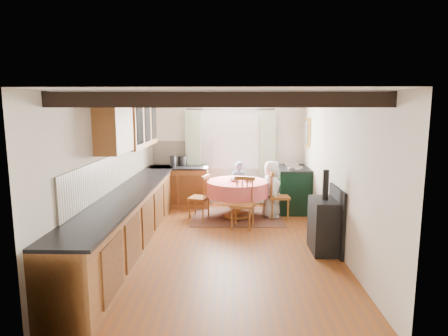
{
  "coord_description": "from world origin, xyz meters",
  "views": [
    {
      "loc": [
        0.16,
        -5.96,
        2.23
      ],
      "look_at": [
        0.0,
        0.8,
        1.15
      ],
      "focal_mm": 30.36,
      "sensor_mm": 36.0,
      "label": 1
    }
  ],
  "objects_px": {
    "cast_iron_stove": "(325,211)",
    "child_far": "(239,185)",
    "chair_left": "(199,196)",
    "chair_right": "(279,195)",
    "chair_near": "(243,203)",
    "aga_range": "(293,188)",
    "cup": "(238,180)",
    "dining_table": "(237,199)",
    "child_right": "(271,189)"
  },
  "relations": [
    {
      "from": "dining_table",
      "to": "child_right",
      "type": "relative_size",
      "value": 1.07
    },
    {
      "from": "cast_iron_stove",
      "to": "dining_table",
      "type": "bearing_deg",
      "value": 125.44
    },
    {
      "from": "chair_left",
      "to": "child_far",
      "type": "height_order",
      "value": "child_far"
    },
    {
      "from": "cast_iron_stove",
      "to": "child_right",
      "type": "relative_size",
      "value": 1.11
    },
    {
      "from": "chair_left",
      "to": "child_far",
      "type": "xyz_separation_m",
      "value": [
        0.83,
        0.8,
        0.08
      ]
    },
    {
      "from": "chair_near",
      "to": "dining_table",
      "type": "bearing_deg",
      "value": 110.95
    },
    {
      "from": "dining_table",
      "to": "cup",
      "type": "xyz_separation_m",
      "value": [
        0.0,
        -0.1,
        0.42
      ]
    },
    {
      "from": "cup",
      "to": "chair_left",
      "type": "bearing_deg",
      "value": 176.29
    },
    {
      "from": "chair_right",
      "to": "child_far",
      "type": "xyz_separation_m",
      "value": [
        -0.79,
        0.82,
        0.04
      ]
    },
    {
      "from": "cast_iron_stove",
      "to": "aga_range",
      "type": "bearing_deg",
      "value": 92.6
    },
    {
      "from": "dining_table",
      "to": "child_right",
      "type": "distance_m",
      "value": 0.73
    },
    {
      "from": "dining_table",
      "to": "aga_range",
      "type": "xyz_separation_m",
      "value": [
        1.21,
        0.57,
        0.11
      ]
    },
    {
      "from": "chair_right",
      "to": "cup",
      "type": "relative_size",
      "value": 10.23
    },
    {
      "from": "chair_near",
      "to": "cast_iron_stove",
      "type": "xyz_separation_m",
      "value": [
        1.23,
        -1.14,
        0.17
      ]
    },
    {
      "from": "chair_left",
      "to": "aga_range",
      "type": "xyz_separation_m",
      "value": [
        2.0,
        0.61,
        0.04
      ]
    },
    {
      "from": "chair_left",
      "to": "aga_range",
      "type": "distance_m",
      "value": 2.09
    },
    {
      "from": "cup",
      "to": "chair_right",
      "type": "bearing_deg",
      "value": 2.17
    },
    {
      "from": "dining_table",
      "to": "child_far",
      "type": "xyz_separation_m",
      "value": [
        0.04,
        0.75,
        0.15
      ]
    },
    {
      "from": "child_far",
      "to": "dining_table",
      "type": "bearing_deg",
      "value": 87.87
    },
    {
      "from": "aga_range",
      "to": "child_right",
      "type": "xyz_separation_m",
      "value": [
        -0.52,
        -0.54,
        0.1
      ]
    },
    {
      "from": "chair_left",
      "to": "chair_right",
      "type": "bearing_deg",
      "value": 106.6
    },
    {
      "from": "cast_iron_stove",
      "to": "child_far",
      "type": "distance_m",
      "value": 2.91
    },
    {
      "from": "chair_right",
      "to": "child_far",
      "type": "distance_m",
      "value": 1.14
    },
    {
      "from": "chair_right",
      "to": "child_right",
      "type": "bearing_deg",
      "value": 49.78
    },
    {
      "from": "cast_iron_stove",
      "to": "child_right",
      "type": "xyz_separation_m",
      "value": [
        -0.63,
        1.89,
        -0.06
      ]
    },
    {
      "from": "cup",
      "to": "aga_range",
      "type": "bearing_deg",
      "value": 28.86
    },
    {
      "from": "chair_left",
      "to": "child_right",
      "type": "relative_size",
      "value": 0.76
    },
    {
      "from": "chair_left",
      "to": "chair_right",
      "type": "height_order",
      "value": "chair_right"
    },
    {
      "from": "aga_range",
      "to": "cast_iron_stove",
      "type": "relative_size",
      "value": 0.81
    },
    {
      "from": "chair_near",
      "to": "child_far",
      "type": "xyz_separation_m",
      "value": [
        -0.05,
        1.47,
        0.05
      ]
    },
    {
      "from": "chair_near",
      "to": "chair_right",
      "type": "distance_m",
      "value": 0.99
    },
    {
      "from": "dining_table",
      "to": "child_right",
      "type": "bearing_deg",
      "value": 2.46
    },
    {
      "from": "aga_range",
      "to": "child_far",
      "type": "distance_m",
      "value": 1.19
    },
    {
      "from": "cast_iron_stove",
      "to": "child_far",
      "type": "bearing_deg",
      "value": 116.18
    },
    {
      "from": "child_right",
      "to": "cup",
      "type": "bearing_deg",
      "value": 96.39
    },
    {
      "from": "dining_table",
      "to": "chair_left",
      "type": "distance_m",
      "value": 0.79
    },
    {
      "from": "cast_iron_stove",
      "to": "child_far",
      "type": "height_order",
      "value": "cast_iron_stove"
    },
    {
      "from": "cup",
      "to": "child_right",
      "type": "bearing_deg",
      "value": 10.56
    },
    {
      "from": "chair_near",
      "to": "child_right",
      "type": "xyz_separation_m",
      "value": [
        0.61,
        0.75,
        0.11
      ]
    },
    {
      "from": "chair_left",
      "to": "cast_iron_stove",
      "type": "height_order",
      "value": "cast_iron_stove"
    },
    {
      "from": "chair_left",
      "to": "child_right",
      "type": "distance_m",
      "value": 1.49
    },
    {
      "from": "chair_right",
      "to": "cast_iron_stove",
      "type": "distance_m",
      "value": 1.86
    },
    {
      "from": "chair_left",
      "to": "cast_iron_stove",
      "type": "distance_m",
      "value": 2.79
    },
    {
      "from": "child_right",
      "to": "dining_table",
      "type": "bearing_deg",
      "value": 88.29
    },
    {
      "from": "aga_range",
      "to": "child_right",
      "type": "distance_m",
      "value": 0.75
    },
    {
      "from": "chair_right",
      "to": "aga_range",
      "type": "height_order",
      "value": "chair_right"
    },
    {
      "from": "chair_near",
      "to": "chair_right",
      "type": "height_order",
      "value": "chair_right"
    },
    {
      "from": "child_right",
      "to": "cup",
      "type": "xyz_separation_m",
      "value": [
        -0.69,
        -0.13,
        0.22
      ]
    },
    {
      "from": "aga_range",
      "to": "cup",
      "type": "xyz_separation_m",
      "value": [
        -1.21,
        -0.67,
        0.31
      ]
    },
    {
      "from": "chair_near",
      "to": "chair_left",
      "type": "distance_m",
      "value": 1.1
    }
  ]
}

